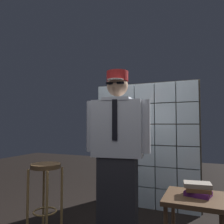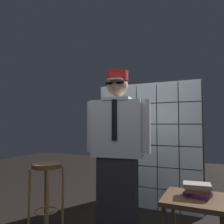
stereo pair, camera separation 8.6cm
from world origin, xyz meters
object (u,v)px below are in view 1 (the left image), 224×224
object	(u,v)px
side_table	(195,205)
standing_person	(118,150)
bar_stool	(45,181)
book_stack	(198,189)

from	to	relation	value
side_table	standing_person	bearing A→B (deg)	171.01
standing_person	bar_stool	size ratio (longest dim) A/B	2.36
standing_person	book_stack	xyz separation A→B (m)	(0.82, -0.09, -0.31)
side_table	book_stack	world-z (taller)	book_stack
bar_stool	side_table	distance (m)	1.61
standing_person	side_table	bearing A→B (deg)	-16.83
bar_stool	book_stack	distance (m)	1.64
book_stack	bar_stool	bearing A→B (deg)	-176.74
standing_person	bar_stool	world-z (taller)	standing_person
bar_stool	book_stack	bearing A→B (deg)	3.26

